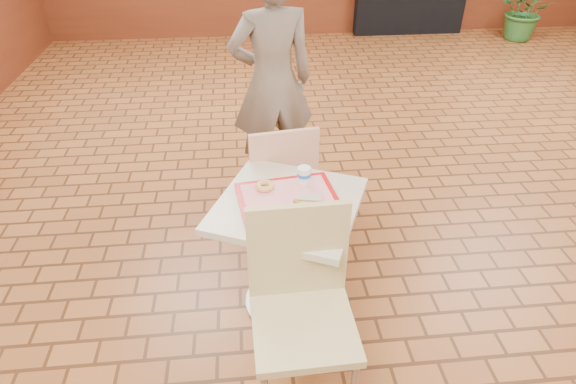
{
  "coord_description": "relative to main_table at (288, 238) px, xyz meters",
  "views": [
    {
      "loc": [
        -1.29,
        -2.24,
        2.11
      ],
      "look_at": [
        -1.1,
        -0.3,
        0.78
      ],
      "focal_mm": 30.0,
      "sensor_mm": 36.0,
      "label": 1
    }
  ],
  "objects": [
    {
      "name": "wainscot_band",
      "position": [
        1.1,
        0.3,
        0.02
      ],
      "size": [
        8.0,
        10.0,
        1.0
      ],
      "color": "#592411",
      "rests_on": "ground"
    },
    {
      "name": "serving_tray",
      "position": [
        0.0,
        0.0,
        0.25
      ],
      "size": [
        0.48,
        0.38,
        0.03
      ],
      "rotation": [
        0.0,
        0.0,
        0.13
      ],
      "color": "#B60D11",
      "rests_on": "main_table"
    },
    {
      "name": "chair_main_back",
      "position": [
        0.01,
        0.55,
        0.01
      ],
      "size": [
        0.46,
        0.46,
        0.88
      ],
      "rotation": [
        0.0,
        0.0,
        3.28
      ],
      "color": "tan",
      "rests_on": "ground"
    },
    {
      "name": "customer",
      "position": [
        0.02,
        1.28,
        0.36
      ],
      "size": [
        0.68,
        0.52,
        1.68
      ],
      "primitive_type": "imported",
      "rotation": [
        0.0,
        0.0,
        3.34
      ],
      "color": "#6C6053",
      "rests_on": "ground"
    },
    {
      "name": "paper_cup",
      "position": [
        0.1,
        0.12,
        0.31
      ],
      "size": [
        0.07,
        0.07,
        0.09
      ],
      "rotation": [
        0.0,
        0.0,
        0.07
      ],
      "color": "silver",
      "rests_on": "serving_tray"
    },
    {
      "name": "ring_donut",
      "position": [
        -0.11,
        0.09,
        0.28
      ],
      "size": [
        0.12,
        0.12,
        0.03
      ],
      "primitive_type": "torus",
      "rotation": [
        0.0,
        0.0,
        -0.25
      ],
      "color": "tan",
      "rests_on": "serving_tray"
    },
    {
      "name": "room_shell",
      "position": [
        1.1,
        0.3,
        1.02
      ],
      "size": [
        8.01,
        10.01,
        3.01
      ],
      "color": "brown",
      "rests_on": "ground"
    },
    {
      "name": "potted_plant",
      "position": [
        3.83,
        4.7,
        -0.08
      ],
      "size": [
        0.92,
        0.86,
        0.82
      ],
      "primitive_type": "imported",
      "rotation": [
        0.0,
        0.0,
        -0.38
      ],
      "color": "#2A6227",
      "rests_on": "ground"
    },
    {
      "name": "main_table",
      "position": [
        0.0,
        0.0,
        0.0
      ],
      "size": [
        0.68,
        0.68,
        0.72
      ],
      "rotation": [
        0.0,
        0.0,
        -0.41
      ],
      "color": "#BAB296",
      "rests_on": "ground"
    },
    {
      "name": "chair_main_front",
      "position": [
        0.01,
        -0.48,
        0.05
      ],
      "size": [
        0.46,
        0.46,
        0.96
      ],
      "rotation": [
        0.0,
        0.0,
        0.03
      ],
      "color": "tan",
      "rests_on": "ground"
    },
    {
      "name": "long_john_donut",
      "position": [
        0.09,
        -0.07,
        0.28
      ],
      "size": [
        0.15,
        0.1,
        0.04
      ],
      "rotation": [
        0.0,
        0.0,
        -0.23
      ],
      "color": "gold",
      "rests_on": "serving_tray"
    }
  ]
}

